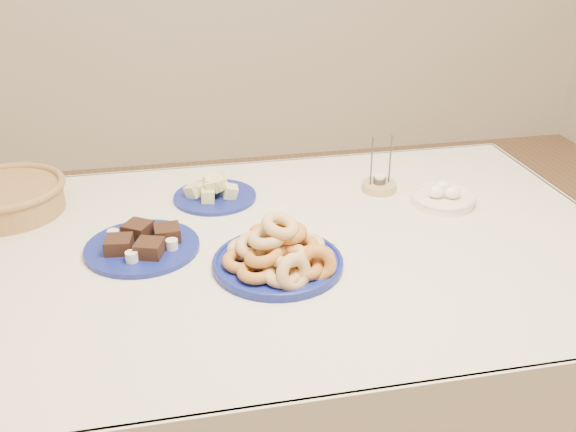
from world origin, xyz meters
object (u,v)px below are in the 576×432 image
Objects in this scene: egg_bowl at (443,197)px; wicker_basket at (5,197)px; donut_platter at (279,255)px; melon_plate at (214,191)px; dining_table at (284,279)px; brownie_plate at (143,244)px; candle_holder at (379,185)px.

wicker_basket is at bearing 170.91° from egg_bowl.
donut_platter is 0.80m from wicker_basket.
dining_table is at bearing -63.80° from melon_plate.
donut_platter is 1.10× the size of brownie_plate.
donut_platter reaches higher than melon_plate.
brownie_plate is (-0.31, 0.15, -0.02)m from donut_platter.
dining_table is 0.79m from wicker_basket.
egg_bowl is at bearing -39.79° from candle_holder.
donut_platter is at bearing -25.54° from brownie_plate.
dining_table is at bearing -5.94° from brownie_plate.
melon_plate is 1.81× the size of candle_holder.
donut_platter reaches higher than egg_bowl.
wicker_basket is (-0.56, 0.03, 0.02)m from melon_plate.
brownie_plate is at bearing -161.97° from candle_holder.
wicker_basket is (-0.36, 0.29, 0.03)m from brownie_plate.
brownie_plate is 0.83m from egg_bowl.
candle_holder is 0.19m from egg_bowl.
melon_plate is (-0.11, 0.41, -0.01)m from donut_platter.
egg_bowl is at bearing 15.76° from dining_table.
candle_holder is at bearing 140.21° from egg_bowl.
donut_platter reaches higher than brownie_plate.
brownie_plate is 0.86× the size of wicker_basket.
donut_platter is 2.27× the size of candle_holder.
brownie_plate is at bearing -173.08° from egg_bowl.
dining_table is 0.35m from melon_plate.
wicker_basket is 1.20m from egg_bowl.
dining_table is 0.37m from brownie_plate.
egg_bowl is (0.82, 0.10, 0.00)m from brownie_plate.
melon_plate is 1.56× the size of egg_bowl.
candle_holder is (1.04, -0.07, -0.03)m from wicker_basket.
candle_holder is (0.68, 0.22, 0.00)m from brownie_plate.
melon_plate is 0.87× the size of brownie_plate.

